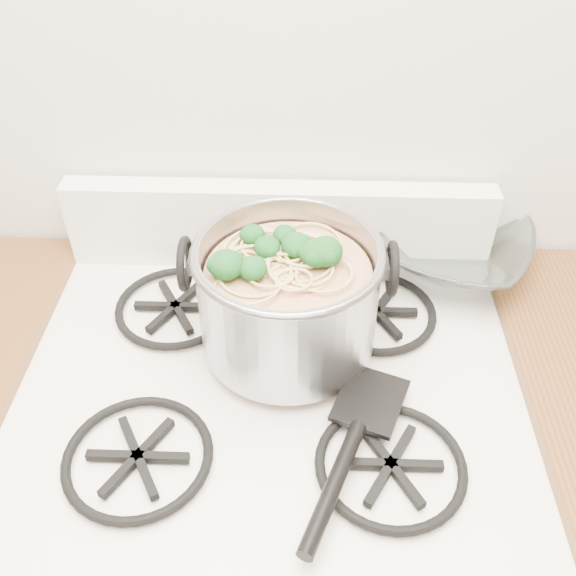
# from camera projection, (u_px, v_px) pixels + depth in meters

# --- Properties ---
(gas_range) EXTENTS (0.76, 0.66, 0.92)m
(gas_range) POSITION_uv_depth(u_px,v_px,m) (274.00, 536.00, 1.28)
(gas_range) COLOR white
(gas_range) RESTS_ON ground
(counter_left) EXTENTS (0.25, 0.65, 0.92)m
(counter_left) POSITION_uv_depth(u_px,v_px,m) (22.00, 519.00, 1.28)
(counter_left) COLOR silver
(counter_left) RESTS_ON ground
(stock_pot) EXTENTS (0.31, 0.28, 0.19)m
(stock_pot) POSITION_uv_depth(u_px,v_px,m) (288.00, 297.00, 0.96)
(stock_pot) COLOR #95969D
(stock_pot) RESTS_ON gas_range
(spatula) EXTENTS (0.38, 0.39, 0.02)m
(spatula) POSITION_uv_depth(u_px,v_px,m) (371.00, 397.00, 0.91)
(spatula) COLOR black
(spatula) RESTS_ON gas_range
(glass_bowl) EXTENTS (0.14, 0.14, 0.03)m
(glass_bowl) POSITION_uv_depth(u_px,v_px,m) (452.00, 256.00, 1.16)
(glass_bowl) COLOR white
(glass_bowl) RESTS_ON gas_range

